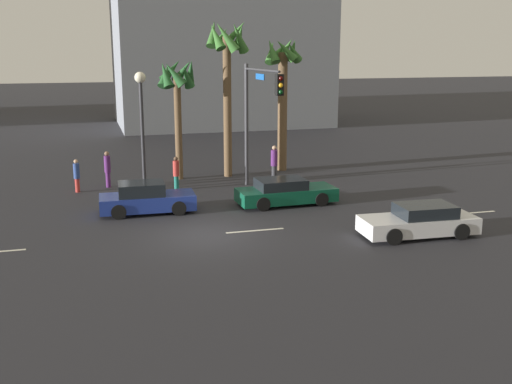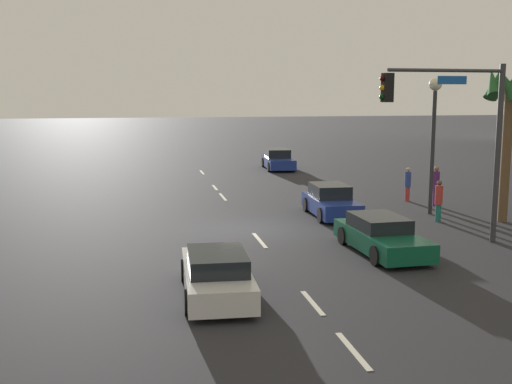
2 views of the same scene
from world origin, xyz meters
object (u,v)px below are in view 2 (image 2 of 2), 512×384
at_px(streetlamp, 434,119).
at_px(car_2, 381,236).
at_px(pedestrian_1, 436,185).
at_px(pedestrian_2, 439,200).
at_px(pedestrian_3, 408,183).
at_px(car_3, 217,274).
at_px(car_0, 331,202).
at_px(car_1, 278,160).
at_px(palm_tree_2, 511,97).
at_px(traffic_signal, 461,124).

bearing_deg(streetlamp, car_2, -38.15).
xyz_separation_m(pedestrian_1, pedestrian_2, (3.35, -1.55, -0.10)).
distance_m(streetlamp, pedestrian_3, 4.70).
bearing_deg(car_2, car_3, -59.84).
distance_m(car_0, car_1, 17.05).
height_order(car_0, car_1, car_1).
bearing_deg(car_3, pedestrian_2, 127.53).
relative_size(car_3, palm_tree_2, 0.69).
xyz_separation_m(car_0, traffic_signal, (5.85, 2.74, 3.64)).
xyz_separation_m(streetlamp, pedestrian_3, (-3.32, 0.42, -3.30)).
height_order(car_3, pedestrian_2, pedestrian_2).
height_order(pedestrian_1, pedestrian_2, pedestrian_1).
xyz_separation_m(car_0, pedestrian_2, (1.93, 4.07, 0.29)).
relative_size(car_0, pedestrian_3, 2.49).
bearing_deg(car_3, pedestrian_3, 139.00).
bearing_deg(streetlamp, car_3, -48.48).
distance_m(car_3, pedestrian_3, 17.01).
bearing_deg(pedestrian_2, car_2, -44.18).
relative_size(car_2, pedestrian_2, 2.69).
height_order(car_3, pedestrian_3, pedestrian_3).
bearing_deg(car_0, pedestrian_2, 64.61).
height_order(car_2, palm_tree_2, palm_tree_2).
xyz_separation_m(car_0, car_1, (-16.99, 1.50, 0.01)).
height_order(pedestrian_3, palm_tree_2, palm_tree_2).
distance_m(car_0, pedestrian_2, 4.51).
bearing_deg(palm_tree_2, car_2, -60.90).
distance_m(car_1, pedestrian_3, 14.43).
xyz_separation_m(car_1, streetlamp, (17.34, 2.98, 3.56)).
height_order(car_3, pedestrian_1, pedestrian_1).
distance_m(pedestrian_1, palm_tree_2, 5.79).
height_order(car_1, palm_tree_2, palm_tree_2).
distance_m(streetlamp, pedestrian_2, 3.66).
height_order(streetlamp, pedestrian_2, streetlamp).
relative_size(car_1, pedestrian_3, 2.74).
bearing_deg(pedestrian_3, pedestrian_1, 25.04).
bearing_deg(traffic_signal, pedestrian_3, 166.28).
height_order(car_0, palm_tree_2, palm_tree_2).
xyz_separation_m(car_1, pedestrian_3, (14.02, 3.39, 0.26)).
height_order(car_2, pedestrian_1, pedestrian_1).
bearing_deg(traffic_signal, car_1, -176.89).
bearing_deg(palm_tree_2, pedestrian_2, -101.89).
height_order(car_2, pedestrian_3, pedestrian_3).
bearing_deg(car_2, pedestrian_3, 151.16).
xyz_separation_m(car_3, palm_tree_2, (-7.38, 12.99, 4.55)).
height_order(pedestrian_1, palm_tree_2, palm_tree_2).
xyz_separation_m(pedestrian_2, palm_tree_2, (0.56, 2.66, 4.22)).
distance_m(traffic_signal, palm_tree_2, 5.28).
bearing_deg(pedestrian_3, car_0, -58.80).
bearing_deg(streetlamp, car_1, -170.26).
relative_size(pedestrian_3, palm_tree_2, 0.25).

